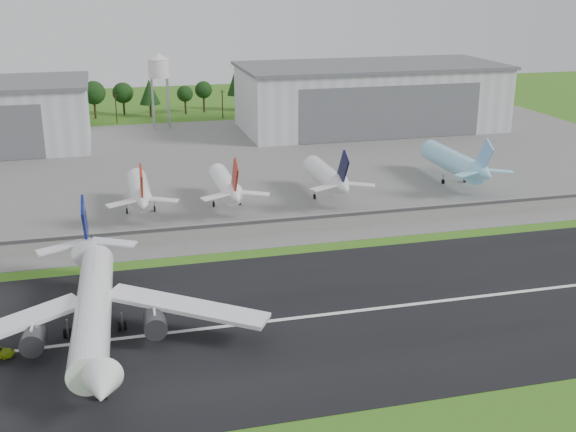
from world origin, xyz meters
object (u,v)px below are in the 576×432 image
object	(u,v)px
main_airliner	(94,317)
parked_jet_red_b	(227,186)
parked_jet_skyblue	(458,163)
parked_jet_navy	(329,178)
parked_jet_red_a	(140,192)

from	to	relation	value
main_airliner	parked_jet_red_b	size ratio (longest dim) A/B	1.89
parked_jet_skyblue	parked_jet_navy	bearing A→B (deg)	-172.93
parked_jet_red_a	parked_jet_navy	xyz separation A→B (m)	(50.02, 0.04, 0.21)
parked_jet_red_a	main_airliner	bearing A→B (deg)	-99.71
main_airliner	parked_jet_skyblue	distance (m)	124.96
parked_jet_red_a	parked_jet_skyblue	size ratio (longest dim) A/B	0.84
parked_jet_navy	parked_jet_skyblue	xyz separation A→B (m)	(40.61, 5.04, 0.24)
parked_jet_red_b	parked_jet_navy	xyz separation A→B (m)	(27.67, 0.05, 0.27)
parked_jet_red_b	parked_jet_skyblue	bearing A→B (deg)	4.26
main_airliner	parked_jet_navy	xyz separation A→B (m)	(61.48, 67.00, 1.29)
parked_jet_navy	parked_jet_skyblue	world-z (taller)	parked_jet_skyblue
parked_jet_red_b	parked_jet_navy	world-z (taller)	parked_jet_navy
parked_jet_red_a	parked_jet_red_b	xyz separation A→B (m)	(22.35, -0.01, -0.06)
main_airliner	parked_jet_red_a	distance (m)	67.95
main_airliner	parked_jet_red_b	world-z (taller)	main_airliner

